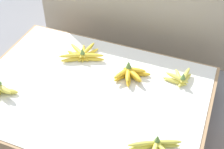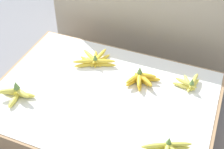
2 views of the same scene
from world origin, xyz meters
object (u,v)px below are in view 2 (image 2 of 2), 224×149
object	(u,v)px
banana_bunch_middle_midright	(141,79)
banana_bunch_front_right	(168,149)
banana_bunch_front_left	(16,93)
banana_bunch_middle_right	(189,83)
banana_bunch_middle_midleft	(95,60)

from	to	relation	value
banana_bunch_middle_midright	banana_bunch_front_right	bearing A→B (deg)	-57.47
banana_bunch_front_left	banana_bunch_front_right	size ratio (longest dim) A/B	0.92
banana_bunch_front_left	banana_bunch_middle_right	size ratio (longest dim) A/B	1.37
banana_bunch_middle_midleft	banana_bunch_middle_right	bearing A→B (deg)	0.81
banana_bunch_front_left	banana_bunch_middle_midright	distance (m)	0.71
banana_bunch_middle_midleft	banana_bunch_middle_right	size ratio (longest dim) A/B	1.67
banana_bunch_front_right	banana_bunch_middle_midright	distance (m)	0.49
banana_bunch_front_left	banana_bunch_middle_right	bearing A→B (deg)	27.04
banana_bunch_front_right	banana_bunch_middle_midright	size ratio (longest dim) A/B	1.23
banana_bunch_middle_right	banana_bunch_front_right	bearing A→B (deg)	-90.26
banana_bunch_front_left	banana_bunch_front_right	xyz separation A→B (m)	(0.87, -0.04, -0.01)
banana_bunch_front_left	banana_bunch_front_right	world-z (taller)	banana_bunch_front_left
banana_bunch_middle_right	banana_bunch_middle_midright	bearing A→B (deg)	-164.86
banana_bunch_front_left	banana_bunch_middle_midleft	bearing A→B (deg)	57.03
banana_bunch_front_right	banana_bunch_middle_right	distance (m)	0.49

